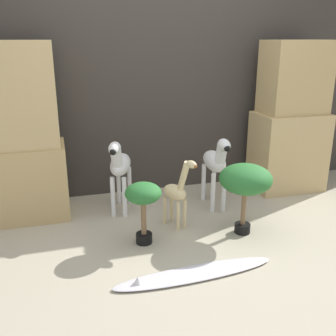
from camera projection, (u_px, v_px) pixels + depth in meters
name	position (u px, v px, depth m)	size (l,w,h in m)	color
ground_plane	(203.00, 248.00, 3.08)	(14.00, 14.00, 0.00)	#B2A88E
wall_back	(157.00, 86.00, 4.01)	(6.40, 0.08, 2.20)	#38332D
rock_pillar_left	(21.00, 138.00, 3.41)	(0.73, 0.48, 1.55)	tan
rock_pillar_right	(290.00, 123.00, 4.11)	(0.73, 0.48, 1.55)	tan
zebra_right	(216.00, 162.00, 3.69)	(0.21, 0.57, 0.73)	white
zebra_left	(120.00, 166.00, 3.60)	(0.31, 0.57, 0.73)	white
giraffe_figurine	(177.00, 192.00, 3.34)	(0.25, 0.37, 0.64)	beige
potted_palm_front	(245.00, 181.00, 3.19)	(0.43, 0.43, 0.60)	black
potted_palm_back	(143.00, 198.00, 3.04)	(0.29, 0.29, 0.51)	black
surfboard	(194.00, 273.00, 2.72)	(1.18, 0.26, 0.07)	silver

